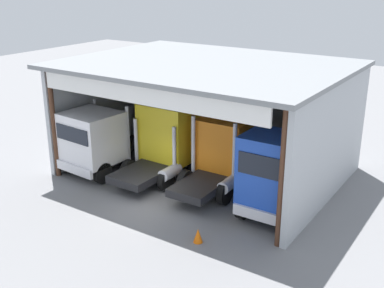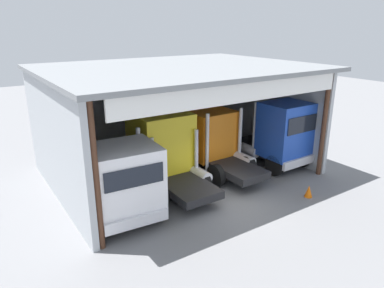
% 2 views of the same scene
% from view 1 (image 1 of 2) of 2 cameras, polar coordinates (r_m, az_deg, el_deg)
% --- Properties ---
extents(ground_plane, '(80.00, 80.00, 0.00)m').
position_cam_1_polar(ground_plane, '(21.10, -5.01, -7.36)').
color(ground_plane, slate).
rests_on(ground_plane, ground).
extents(workshop_shed, '(12.94, 10.11, 5.60)m').
position_cam_1_polar(workshop_shed, '(24.10, 3.03, 5.82)').
color(workshop_shed, '#ADB2B7').
rests_on(workshop_shed, ground).
extents(truck_white_right_bay, '(2.83, 5.18, 3.44)m').
position_cam_1_polar(truck_white_right_bay, '(24.31, -11.18, 0.40)').
color(truck_white_right_bay, white).
rests_on(truck_white_right_bay, ground).
extents(truck_yellow_yard_outside, '(2.72, 5.13, 3.60)m').
position_cam_1_polar(truck_yellow_yard_outside, '(23.71, -2.84, 0.73)').
color(truck_yellow_yard_outside, yellow).
rests_on(truck_yellow_yard_outside, ground).
extents(truck_orange_center_bay, '(2.57, 4.97, 3.50)m').
position_cam_1_polar(truck_orange_center_bay, '(22.32, 3.72, -1.00)').
color(truck_orange_center_bay, orange).
rests_on(truck_orange_center_bay, ground).
extents(truck_blue_center_left_bay, '(2.65, 4.60, 3.66)m').
position_cam_1_polar(truck_blue_center_left_bay, '(19.57, 9.95, -3.71)').
color(truck_blue_center_left_bay, '#1E47B7').
rests_on(truck_blue_center_left_bay, ground).
extents(oil_drum, '(0.58, 0.58, 0.88)m').
position_cam_1_polar(oil_drum, '(25.81, 14.29, -1.67)').
color(oil_drum, '#B21E19').
rests_on(oil_drum, ground).
extents(tool_cart, '(0.90, 0.60, 1.00)m').
position_cam_1_polar(tool_cart, '(26.78, 8.59, -0.34)').
color(tool_cart, black).
rests_on(tool_cart, ground).
extents(traffic_cone, '(0.36, 0.36, 0.56)m').
position_cam_1_polar(traffic_cone, '(18.31, 0.72, -10.79)').
color(traffic_cone, orange).
rests_on(traffic_cone, ground).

